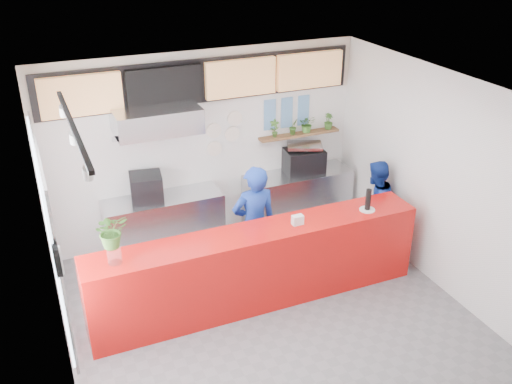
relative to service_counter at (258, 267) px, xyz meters
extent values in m
plane|color=slate|center=(0.00, -0.40, -0.55)|extent=(5.00, 5.00, 0.00)
plane|color=silver|center=(0.00, -0.40, 2.45)|extent=(5.00, 5.00, 0.00)
plane|color=white|center=(0.00, 2.10, 0.95)|extent=(5.00, 0.00, 5.00)
plane|color=white|center=(-2.50, -0.40, 0.95)|extent=(0.00, 5.00, 5.00)
plane|color=white|center=(2.50, -0.40, 0.95)|extent=(0.00, 5.00, 5.00)
cube|color=#B9100D|center=(0.00, 0.00, 0.00)|extent=(4.50, 0.60, 1.10)
cube|color=beige|center=(0.00, 2.09, 2.05)|extent=(5.00, 0.02, 0.80)
cube|color=#B2B5BA|center=(-0.80, 1.80, -0.10)|extent=(1.80, 0.60, 0.90)
cube|color=black|center=(-1.02, 1.80, 0.56)|extent=(0.53, 0.53, 0.42)
cube|color=#B2B5BA|center=(-0.80, 1.75, 1.60)|extent=(1.20, 0.70, 0.35)
cube|color=#B2B5BA|center=(-0.80, 1.75, 1.40)|extent=(1.20, 0.69, 0.31)
cube|color=#B2B5BA|center=(1.50, 1.80, -0.10)|extent=(1.80, 0.60, 0.90)
cube|color=black|center=(1.60, 1.80, 0.55)|extent=(0.67, 0.52, 0.40)
cube|color=#AAAEB2|center=(1.60, 1.80, 0.83)|extent=(0.66, 0.57, 0.05)
cube|color=brown|center=(1.60, 2.00, 0.95)|extent=(1.40, 0.18, 0.04)
cube|color=tan|center=(-1.75, 1.98, 2.00)|extent=(1.10, 0.10, 0.55)
cube|color=black|center=(-0.59, 1.98, 2.00)|extent=(1.10, 0.10, 0.55)
cube|color=tan|center=(0.57, 1.98, 2.00)|extent=(1.10, 0.10, 0.55)
cube|color=tan|center=(1.73, 1.98, 2.00)|extent=(1.10, 0.10, 0.55)
cube|color=black|center=(0.00, 2.06, 2.00)|extent=(4.80, 0.04, 0.65)
cube|color=silver|center=(-2.47, -0.10, 1.15)|extent=(0.04, 2.20, 1.90)
cube|color=#B2B5BA|center=(-2.45, -0.10, 1.15)|extent=(0.03, 2.30, 2.00)
cylinder|color=black|center=(-2.46, -1.30, 1.50)|extent=(0.05, 0.30, 0.30)
cylinder|color=white|center=(-2.43, -1.30, 1.50)|extent=(0.02, 0.26, 0.26)
cube|color=black|center=(-2.10, -0.40, 2.39)|extent=(0.05, 2.40, 0.04)
cylinder|color=silver|center=(0.15, 2.07, 1.20)|extent=(0.24, 0.03, 0.24)
cylinder|color=silver|center=(0.45, 2.07, 1.10)|extent=(0.24, 0.03, 0.24)
cylinder|color=silver|center=(0.15, 2.07, 0.90)|extent=(0.24, 0.03, 0.24)
cylinder|color=silver|center=(0.50, 2.07, 1.35)|extent=(0.24, 0.03, 0.24)
cube|color=#598CBF|center=(1.10, 2.08, 1.45)|extent=(0.20, 0.02, 0.25)
cube|color=#598CBF|center=(1.40, 2.08, 1.45)|extent=(0.20, 0.02, 0.25)
cube|color=#598CBF|center=(1.70, 2.08, 1.45)|extent=(0.20, 0.02, 0.25)
cube|color=#598CBF|center=(1.10, 2.08, 1.20)|extent=(0.20, 0.02, 0.25)
cube|color=#598CBF|center=(1.40, 2.08, 1.20)|extent=(0.20, 0.02, 0.25)
cube|color=#598CBF|center=(1.70, 2.08, 1.20)|extent=(0.20, 0.02, 0.25)
imported|color=navy|center=(0.17, 0.54, 0.33)|extent=(0.65, 0.44, 1.75)
imported|color=navy|center=(2.21, 0.62, 0.17)|extent=(0.86, 0.79, 1.44)
imported|color=#356122|center=(1.15, 2.00, 1.12)|extent=(0.18, 0.16, 0.29)
imported|color=#356122|center=(1.49, 2.00, 1.10)|extent=(0.17, 0.15, 0.26)
imported|color=#356122|center=(1.74, 2.00, 1.11)|extent=(0.33, 0.31, 0.29)
imported|color=#356122|center=(2.14, 2.00, 1.10)|extent=(0.15, 0.14, 0.26)
cylinder|color=silver|center=(-1.82, -0.03, 0.65)|extent=(0.22, 0.22, 0.20)
imported|color=#356122|center=(-1.82, -0.03, 0.98)|extent=(0.41, 0.37, 0.42)
cube|color=silver|center=(0.54, -0.04, 0.61)|extent=(0.15, 0.09, 0.13)
cylinder|color=silver|center=(1.60, -0.07, 0.56)|extent=(0.26, 0.26, 0.02)
cylinder|color=black|center=(1.60, -0.07, 0.71)|extent=(0.08, 0.08, 0.30)
camera|label=1|loc=(-2.51, -5.82, 4.20)|focal=40.00mm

